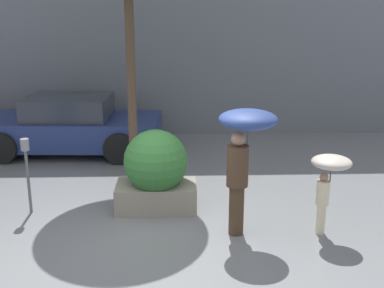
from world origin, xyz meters
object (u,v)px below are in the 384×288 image
(parked_car_near, at_px, (70,126))
(person_child, at_px, (329,173))
(person_adult, at_px, (244,141))
(planter_box, at_px, (156,171))
(parking_meter, at_px, (26,160))

(parked_car_near, bearing_deg, person_child, -130.44)
(person_adult, distance_m, person_child, 1.38)
(planter_box, bearing_deg, parking_meter, -177.71)
(parking_meter, bearing_deg, person_child, -11.37)
(person_adult, distance_m, parked_car_near, 5.84)
(parked_car_near, distance_m, parking_meter, 3.65)
(planter_box, xyz_separation_m, parked_car_near, (-2.22, 3.55, -0.05))
(person_child, height_order, parking_meter, parking_meter)
(person_child, relative_size, parking_meter, 0.97)
(planter_box, distance_m, parked_car_near, 4.18)
(planter_box, xyz_separation_m, person_child, (2.66, -1.06, 0.30))
(person_adult, relative_size, parked_car_near, 0.45)
(planter_box, xyz_separation_m, parking_meter, (-2.16, -0.09, 0.24))
(planter_box, distance_m, person_child, 2.88)
(person_adult, bearing_deg, planter_box, 128.97)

